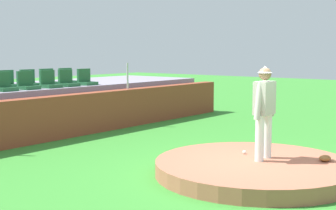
{
  "coord_description": "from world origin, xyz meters",
  "views": [
    {
      "loc": [
        -7.72,
        -4.08,
        2.31
      ],
      "look_at": [
        0.0,
        2.04,
        1.17
      ],
      "focal_mm": 50.55,
      "sensor_mm": 36.0,
      "label": 1
    }
  ],
  "objects_px": {
    "stadium_chair_4": "(50,82)",
    "stadium_chair_5": "(68,81)",
    "stadium_chair_2": "(4,85)",
    "stadium_chair_10": "(8,82)",
    "stadium_chair_13": "(67,79)",
    "stadium_chair_12": "(48,80)",
    "stadium_chair_3": "(27,84)",
    "stadium_chair_6": "(86,80)",
    "pitcher": "(264,106)",
    "baseball": "(244,152)",
    "fielding_glove": "(325,158)",
    "stadium_chair_11": "(29,81)"
  },
  "relations": [
    {
      "from": "stadium_chair_2",
      "to": "stadium_chair_12",
      "type": "height_order",
      "value": "same"
    },
    {
      "from": "stadium_chair_2",
      "to": "fielding_glove",
      "type": "bearing_deg",
      "value": 100.74
    },
    {
      "from": "pitcher",
      "to": "stadium_chair_5",
      "type": "relative_size",
      "value": 3.51
    },
    {
      "from": "baseball",
      "to": "stadium_chair_13",
      "type": "xyz_separation_m",
      "value": [
        1.71,
        7.4,
        1.1
      ]
    },
    {
      "from": "stadium_chair_5",
      "to": "stadium_chair_4",
      "type": "bearing_deg",
      "value": 1.11
    },
    {
      "from": "pitcher",
      "to": "fielding_glove",
      "type": "relative_size",
      "value": 5.85
    },
    {
      "from": "stadium_chair_5",
      "to": "stadium_chair_13",
      "type": "xyz_separation_m",
      "value": [
        0.73,
        0.89,
        0.0
      ]
    },
    {
      "from": "pitcher",
      "to": "stadium_chair_12",
      "type": "distance_m",
      "value": 8.05
    },
    {
      "from": "baseball",
      "to": "stadium_chair_12",
      "type": "bearing_deg",
      "value": 82.3
    },
    {
      "from": "fielding_glove",
      "to": "stadium_chair_12",
      "type": "xyz_separation_m",
      "value": [
        0.62,
        8.92,
        1.08
      ]
    },
    {
      "from": "stadium_chair_11",
      "to": "stadium_chair_12",
      "type": "bearing_deg",
      "value": -176.03
    },
    {
      "from": "stadium_chair_10",
      "to": "stadium_chair_11",
      "type": "distance_m",
      "value": 0.7
    },
    {
      "from": "pitcher",
      "to": "baseball",
      "type": "xyz_separation_m",
      "value": [
        0.19,
        0.51,
        -0.98
      ]
    },
    {
      "from": "fielding_glove",
      "to": "stadium_chair_4",
      "type": "relative_size",
      "value": 0.6
    },
    {
      "from": "stadium_chair_2",
      "to": "stadium_chair_10",
      "type": "distance_m",
      "value": 1.16
    },
    {
      "from": "stadium_chair_4",
      "to": "stadium_chair_10",
      "type": "bearing_deg",
      "value": -51.88
    },
    {
      "from": "stadium_chair_5",
      "to": "stadium_chair_11",
      "type": "relative_size",
      "value": 1.0
    },
    {
      "from": "stadium_chair_12",
      "to": "fielding_glove",
      "type": "bearing_deg",
      "value": 86.04
    },
    {
      "from": "stadium_chair_3",
      "to": "stadium_chair_4",
      "type": "distance_m",
      "value": 0.73
    },
    {
      "from": "stadium_chair_6",
      "to": "baseball",
      "type": "bearing_deg",
      "value": 75.28
    },
    {
      "from": "stadium_chair_13",
      "to": "stadium_chair_12",
      "type": "bearing_deg",
      "value": -3.79
    },
    {
      "from": "stadium_chair_12",
      "to": "stadium_chair_13",
      "type": "relative_size",
      "value": 1.0
    },
    {
      "from": "baseball",
      "to": "stadium_chair_10",
      "type": "relative_size",
      "value": 0.15
    },
    {
      "from": "stadium_chair_4",
      "to": "stadium_chair_13",
      "type": "bearing_deg",
      "value": -147.08
    },
    {
      "from": "pitcher",
      "to": "stadium_chair_10",
      "type": "bearing_deg",
      "value": 88.69
    },
    {
      "from": "stadium_chair_3",
      "to": "stadium_chair_6",
      "type": "xyz_separation_m",
      "value": [
        2.13,
        -0.01,
        0.0
      ]
    },
    {
      "from": "baseball",
      "to": "stadium_chair_11",
      "type": "height_order",
      "value": "stadium_chair_11"
    },
    {
      "from": "stadium_chair_3",
      "to": "stadium_chair_4",
      "type": "bearing_deg",
      "value": 177.9
    },
    {
      "from": "stadium_chair_5",
      "to": "stadium_chair_3",
      "type": "bearing_deg",
      "value": -0.57
    },
    {
      "from": "fielding_glove",
      "to": "stadium_chair_3",
      "type": "xyz_separation_m",
      "value": [
        -0.81,
        8.0,
        1.08
      ]
    },
    {
      "from": "stadium_chair_3",
      "to": "stadium_chair_6",
      "type": "relative_size",
      "value": 1.0
    },
    {
      "from": "stadium_chair_4",
      "to": "stadium_chair_5",
      "type": "relative_size",
      "value": 1.0
    },
    {
      "from": "stadium_chair_4",
      "to": "stadium_chair_5",
      "type": "distance_m",
      "value": 0.67
    },
    {
      "from": "stadium_chair_10",
      "to": "stadium_chair_12",
      "type": "height_order",
      "value": "same"
    },
    {
      "from": "fielding_glove",
      "to": "stadium_chair_10",
      "type": "xyz_separation_m",
      "value": [
        -0.81,
        8.91,
        1.08
      ]
    },
    {
      "from": "stadium_chair_4",
      "to": "stadium_chair_12",
      "type": "bearing_deg",
      "value": -126.08
    },
    {
      "from": "stadium_chair_6",
      "to": "stadium_chair_2",
      "type": "bearing_deg",
      "value": -0.02
    },
    {
      "from": "baseball",
      "to": "stadium_chair_2",
      "type": "bearing_deg",
      "value": 99.81
    },
    {
      "from": "baseball",
      "to": "stadium_chair_11",
      "type": "xyz_separation_m",
      "value": [
        0.28,
        7.4,
        1.1
      ]
    },
    {
      "from": "stadium_chair_3",
      "to": "fielding_glove",
      "type": "bearing_deg",
      "value": 95.75
    },
    {
      "from": "pitcher",
      "to": "stadium_chair_5",
      "type": "distance_m",
      "value": 7.11
    },
    {
      "from": "stadium_chair_2",
      "to": "stadium_chair_3",
      "type": "xyz_separation_m",
      "value": [
        0.71,
        0.01,
        0.0
      ]
    },
    {
      "from": "stadium_chair_3",
      "to": "stadium_chair_5",
      "type": "distance_m",
      "value": 1.4
    },
    {
      "from": "stadium_chair_3",
      "to": "pitcher",
      "type": "bearing_deg",
      "value": 91.85
    },
    {
      "from": "pitcher",
      "to": "stadium_chair_13",
      "type": "height_order",
      "value": "pitcher"
    },
    {
      "from": "stadium_chair_4",
      "to": "stadium_chair_3",
      "type": "bearing_deg",
      "value": -2.1
    },
    {
      "from": "stadium_chair_12",
      "to": "stadium_chair_10",
      "type": "bearing_deg",
      "value": 0.63
    },
    {
      "from": "stadium_chair_4",
      "to": "stadium_chair_6",
      "type": "bearing_deg",
      "value": -179.2
    },
    {
      "from": "baseball",
      "to": "stadium_chair_10",
      "type": "distance_m",
      "value": 7.53
    },
    {
      "from": "stadium_chair_3",
      "to": "stadium_chair_6",
      "type": "height_order",
      "value": "same"
    }
  ]
}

